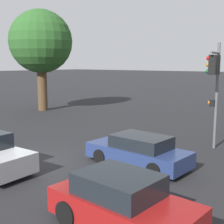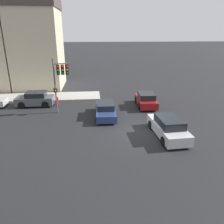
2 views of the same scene
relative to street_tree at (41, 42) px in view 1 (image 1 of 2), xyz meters
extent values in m
plane|color=black|center=(11.67, -9.82, -6.05)|extent=(300.00, 300.00, 0.00)
cylinder|color=#4C3823|center=(0.00, 0.00, -4.02)|extent=(0.85, 0.85, 4.05)
sphere|color=#285623|center=(0.00, 0.00, 0.07)|extent=(5.52, 5.52, 5.52)
cylinder|color=#515456|center=(16.91, -2.74, -3.45)|extent=(0.14, 0.14, 5.19)
cylinder|color=#515456|center=(17.02, -3.53, -1.35)|extent=(0.33, 1.58, 0.10)
cube|color=black|center=(16.96, -3.13, -1.90)|extent=(0.34, 0.34, 0.90)
sphere|color=red|center=(16.78, -3.16, -1.60)|extent=(0.20, 0.20, 0.20)
sphere|color=#99660F|center=(16.78, -3.16, -1.90)|extent=(0.20, 0.20, 0.20)
sphere|color=#0F511E|center=(16.78, -3.16, -2.20)|extent=(0.20, 0.20, 0.20)
cube|color=black|center=(17.02, -3.53, -1.90)|extent=(0.34, 0.34, 0.90)
sphere|color=red|center=(16.83, -3.55, -1.60)|extent=(0.20, 0.20, 0.20)
sphere|color=#99660F|center=(16.83, -3.55, -1.90)|extent=(0.20, 0.20, 0.20)
sphere|color=#0F511E|center=(16.83, -3.55, -2.20)|extent=(0.20, 0.20, 0.20)
cube|color=black|center=(17.08, -3.92, -1.90)|extent=(0.34, 0.34, 0.90)
sphere|color=red|center=(16.89, -3.94, -1.60)|extent=(0.20, 0.20, 0.20)
sphere|color=#99660F|center=(16.89, -3.94, -1.90)|extent=(0.20, 0.20, 0.20)
sphere|color=#0F511E|center=(16.89, -3.94, -2.20)|extent=(0.20, 0.20, 0.20)
cube|color=black|center=(16.73, -2.77, -3.77)|extent=(0.27, 0.38, 0.35)
sphere|color=orange|center=(16.59, -2.79, -3.77)|extent=(0.18, 0.18, 0.18)
cylinder|color=black|center=(12.42, -10.87, -5.71)|extent=(0.68, 0.26, 0.67)
cube|color=navy|center=(15.44, -7.39, -5.56)|extent=(4.45, 1.89, 0.62)
cube|color=black|center=(15.62, -7.39, -5.00)|extent=(2.33, 1.61, 0.50)
cylinder|color=black|center=(14.06, -8.16, -5.74)|extent=(0.62, 0.24, 0.62)
cylinder|color=black|center=(14.11, -6.52, -5.74)|extent=(0.62, 0.24, 0.62)
cylinder|color=black|center=(16.78, -8.25, -5.74)|extent=(0.62, 0.24, 0.62)
cylinder|color=black|center=(16.83, -6.61, -5.74)|extent=(0.62, 0.24, 0.62)
cube|color=maroon|center=(18.04, -11.80, -5.51)|extent=(3.97, 1.95, 0.70)
cube|color=black|center=(17.88, -11.80, -4.88)|extent=(2.09, 1.66, 0.56)
cylinder|color=black|center=(19.28, -11.01, -5.70)|extent=(0.70, 0.25, 0.69)
cylinder|color=black|center=(16.86, -10.92, -5.70)|extent=(0.70, 0.25, 0.69)
cylinder|color=black|center=(16.80, -12.60, -5.70)|extent=(0.70, 0.25, 0.69)
camera|label=1|loc=(22.51, -17.76, -1.83)|focal=50.00mm
camera|label=2|loc=(-3.52, -6.23, 1.47)|focal=35.00mm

